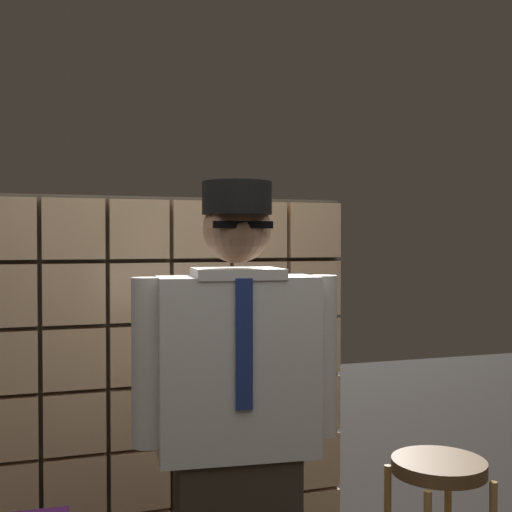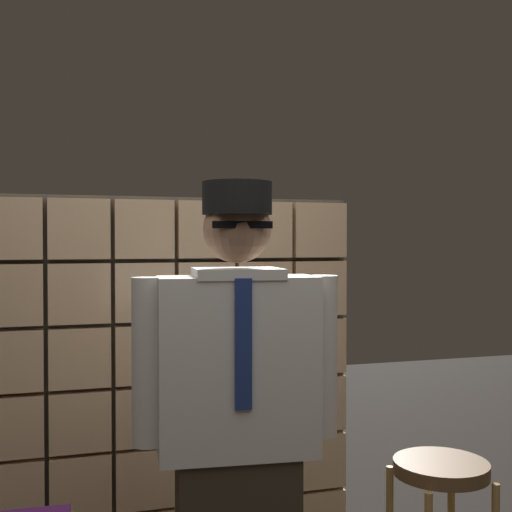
% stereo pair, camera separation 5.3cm
% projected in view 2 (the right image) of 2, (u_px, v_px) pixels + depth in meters
% --- Properties ---
extents(glass_block_wall, '(1.84, 0.10, 1.84)m').
position_uv_depth(glass_block_wall, '(175.00, 383.00, 3.23)').
color(glass_block_wall, '#E0B78C').
rests_on(glass_block_wall, ground).
extents(standing_person, '(0.72, 0.33, 1.80)m').
position_uv_depth(standing_person, '(237.00, 433.00, 2.25)').
color(standing_person, '#382D23').
rests_on(standing_person, ground).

